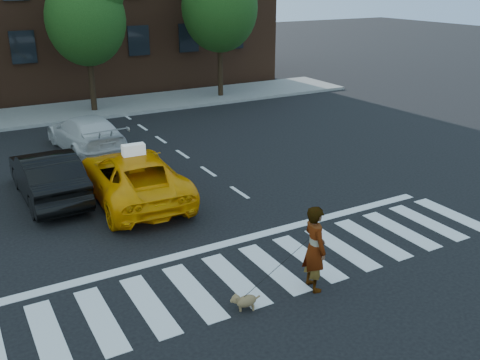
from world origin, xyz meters
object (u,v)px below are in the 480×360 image
(taxi, at_px, (133,176))
(white_suv, at_px, (86,133))
(tree_mid, at_px, (85,10))
(black_sedan, at_px, (48,175))
(dog, at_px, (244,301))
(woman, at_px, (315,248))

(taxi, distance_m, white_suv, 5.50)
(tree_mid, bearing_deg, black_sedan, -112.14)
(taxi, xyz_separation_m, black_sedan, (-2.21, 1.30, 0.01))
(taxi, xyz_separation_m, dog, (0.02, -6.59, -0.52))
(black_sedan, bearing_deg, woman, 115.14)
(black_sedan, height_order, dog, black_sedan)
(tree_mid, height_order, woman, tree_mid)
(white_suv, bearing_deg, tree_mid, -112.55)
(taxi, bearing_deg, white_suv, -86.72)
(black_sedan, relative_size, dog, 7.56)
(white_suv, distance_m, woman, 12.23)
(tree_mid, bearing_deg, dog, -96.05)
(white_suv, height_order, woman, woman)
(woman, distance_m, dog, 1.85)
(black_sedan, height_order, woman, woman)
(taxi, relative_size, dog, 8.85)
(white_suv, bearing_deg, taxi, 85.33)
(tree_mid, relative_size, woman, 3.72)
(black_sedan, relative_size, white_suv, 0.94)
(tree_mid, height_order, white_suv, tree_mid)
(tree_mid, distance_m, white_suv, 7.55)
(black_sedan, height_order, white_suv, black_sedan)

